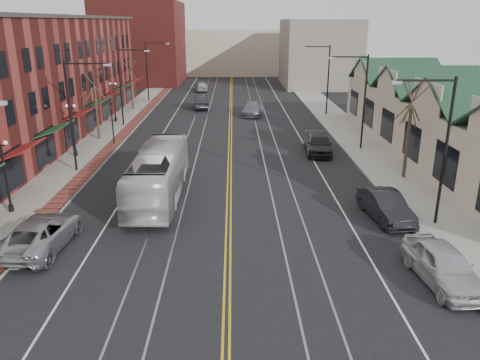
{
  "coord_description": "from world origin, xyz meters",
  "views": [
    {
      "loc": [
        0.29,
        -17.66,
        10.79
      ],
      "look_at": [
        0.67,
        8.07,
        2.0
      ],
      "focal_mm": 35.0,
      "sensor_mm": 36.0,
      "label": 1
    }
  ],
  "objects_px": {
    "transit_bus": "(159,174)",
    "parked_suv": "(41,233)",
    "parked_car_d": "(319,144)",
    "parked_car_b": "(386,206)",
    "parked_car_a": "(443,265)",
    "parked_car_c": "(317,144)"
  },
  "relations": [
    {
      "from": "parked_car_a",
      "to": "parked_suv",
      "type": "bearing_deg",
      "value": 163.54
    },
    {
      "from": "parked_car_b",
      "to": "transit_bus",
      "type": "bearing_deg",
      "value": 156.9
    },
    {
      "from": "parked_car_a",
      "to": "parked_car_b",
      "type": "bearing_deg",
      "value": 87.25
    },
    {
      "from": "parked_car_a",
      "to": "parked_car_b",
      "type": "height_order",
      "value": "parked_car_a"
    },
    {
      "from": "parked_car_a",
      "to": "parked_car_b",
      "type": "relative_size",
      "value": 1.02
    },
    {
      "from": "parked_car_b",
      "to": "parked_car_d",
      "type": "relative_size",
      "value": 0.97
    },
    {
      "from": "parked_car_d",
      "to": "parked_car_b",
      "type": "bearing_deg",
      "value": -78.2
    },
    {
      "from": "parked_suv",
      "to": "parked_car_c",
      "type": "xyz_separation_m",
      "value": [
        16.8,
        17.65,
        -0.06
      ]
    },
    {
      "from": "parked_car_b",
      "to": "parked_car_d",
      "type": "distance_m",
      "value": 13.96
    },
    {
      "from": "transit_bus",
      "to": "parked_suv",
      "type": "relative_size",
      "value": 1.98
    },
    {
      "from": "parked_car_d",
      "to": "transit_bus",
      "type": "bearing_deg",
      "value": -133.74
    },
    {
      "from": "transit_bus",
      "to": "parked_car_b",
      "type": "height_order",
      "value": "transit_bus"
    },
    {
      "from": "parked_car_c",
      "to": "transit_bus",
      "type": "bearing_deg",
      "value": -135.35
    },
    {
      "from": "transit_bus",
      "to": "parked_suv",
      "type": "bearing_deg",
      "value": 55.89
    },
    {
      "from": "parked_suv",
      "to": "parked_car_c",
      "type": "height_order",
      "value": "parked_suv"
    },
    {
      "from": "parked_car_c",
      "to": "parked_car_d",
      "type": "xyz_separation_m",
      "value": [
        0.09,
        -0.44,
        0.11
      ]
    },
    {
      "from": "parked_car_b",
      "to": "parked_car_a",
      "type": "bearing_deg",
      "value": -94.44
    },
    {
      "from": "transit_bus",
      "to": "parked_car_c",
      "type": "height_order",
      "value": "transit_bus"
    },
    {
      "from": "parked_suv",
      "to": "parked_car_d",
      "type": "distance_m",
      "value": 24.11
    },
    {
      "from": "transit_bus",
      "to": "parked_suv",
      "type": "distance_m",
      "value": 8.61
    },
    {
      "from": "parked_suv",
      "to": "parked_car_b",
      "type": "xyz_separation_m",
      "value": [
        18.25,
        3.31,
        -0.0
      ]
    },
    {
      "from": "transit_bus",
      "to": "parked_car_d",
      "type": "bearing_deg",
      "value": -139.75
    }
  ]
}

